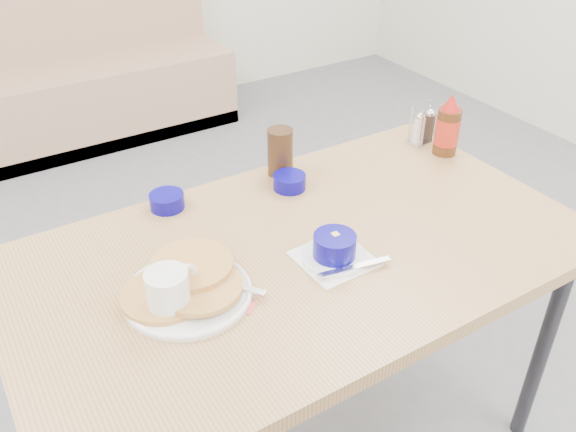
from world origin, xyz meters
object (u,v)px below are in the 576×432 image
syrup_bottle (447,128)px  amber_tumbler (280,152)px  booth_bench (62,81)px  pancake_plate (187,287)px  creamer_bowl (167,201)px  dining_table (302,268)px  butter_bowl (290,182)px  condiment_caddy (424,129)px  coffee_mug (170,291)px  grits_setting (335,249)px

syrup_bottle → amber_tumbler: bearing=162.4°
booth_bench → pancake_plate: size_ratio=6.61×
amber_tumbler → creamer_bowl: bearing=180.0°
creamer_bowl → dining_table: bearing=-58.5°
creamer_bowl → amber_tumbler: amber_tumbler is taller
booth_bench → butter_bowl: booth_bench is taller
condiment_caddy → butter_bowl: bearing=176.6°
coffee_mug → butter_bowl: coffee_mug is taller
coffee_mug → creamer_bowl: size_ratio=1.40×
coffee_mug → amber_tumbler: 0.63m
creamer_bowl → butter_bowl: (0.33, -0.09, -0.00)m
butter_bowl → dining_table: bearing=-115.5°
booth_bench → coffee_mug: (-0.36, -2.58, 0.46)m
dining_table → pancake_plate: bearing=-177.7°
booth_bench → condiment_caddy: size_ratio=15.73×
dining_table → condiment_caddy: size_ratio=11.59×
syrup_bottle → butter_bowl: bearing=172.1°
butter_bowl → amber_tumbler: amber_tumbler is taller
syrup_bottle → coffee_mug: bearing=-167.3°
booth_bench → creamer_bowl: bearing=-95.4°
coffee_mug → syrup_bottle: (1.00, 0.22, 0.03)m
booth_bench → grits_setting: booth_bench is taller
grits_setting → amber_tumbler: bearing=75.9°
grits_setting → butter_bowl: (0.08, 0.33, -0.01)m
booth_bench → amber_tumbler: size_ratio=13.68×
dining_table → amber_tumbler: 0.39m
grits_setting → coffee_mug: bearing=174.6°
amber_tumbler → condiment_caddy: 0.50m
dining_table → coffee_mug: (-0.36, -0.04, 0.11)m
creamer_bowl → syrup_bottle: 0.87m
creamer_bowl → syrup_bottle: (0.85, -0.16, 0.06)m
pancake_plate → butter_bowl: (0.43, 0.27, -0.00)m
coffee_mug → dining_table: bearing=6.7°
booth_bench → creamer_bowl: booth_bench is taller
dining_table → creamer_bowl: creamer_bowl is taller
booth_bench → grits_setting: bearing=-89.2°
creamer_bowl → syrup_bottle: syrup_bottle is taller
butter_bowl → amber_tumbler: bearing=75.7°
dining_table → condiment_caddy: bearing=23.7°
coffee_mug → grits_setting: size_ratio=0.69×
creamer_bowl → amber_tumbler: (0.35, 0.00, 0.05)m
grits_setting → condiment_caddy: condiment_caddy is taller
dining_table → creamer_bowl: 0.41m
dining_table → grits_setting: (0.04, -0.08, 0.09)m
grits_setting → syrup_bottle: bearing=23.5°
pancake_plate → amber_tumbler: (0.45, 0.35, 0.05)m
dining_table → pancake_plate: size_ratio=4.87×
amber_tumbler → syrup_bottle: size_ratio=0.72×
grits_setting → booth_bench: bearing=90.8°
booth_bench → creamer_bowl: (-0.21, -2.19, 0.43)m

